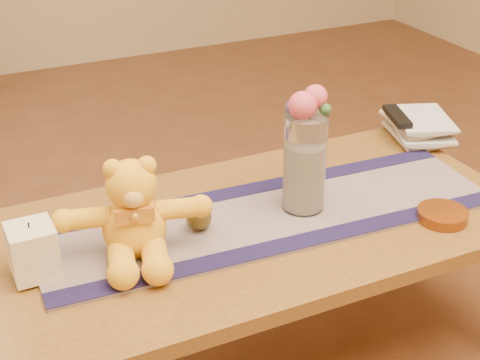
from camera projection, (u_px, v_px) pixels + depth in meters
name	position (u px, v px, depth m)	size (l,w,h in m)	color
floor	(256.00, 355.00, 2.05)	(5.50, 5.50, 0.00)	#562F18
coffee_table_top	(257.00, 227.00, 1.85)	(1.40, 0.70, 0.04)	brown
table_leg_br	(386.00, 200.00, 2.43)	(0.07, 0.07, 0.41)	brown
persian_runner	(270.00, 216.00, 1.85)	(1.20, 0.35, 0.01)	#1B234D
runner_border_near	(295.00, 242.00, 1.73)	(1.20, 0.06, 0.00)	#18133A
runner_border_far	(248.00, 189.00, 1.97)	(1.20, 0.06, 0.00)	#18133A
teddy_bear	(133.00, 208.00, 1.65)	(0.34, 0.28, 0.23)	yellow
pillar_candle	(33.00, 251.00, 1.59)	(0.10, 0.10, 0.12)	#FFEFBB
candle_wick	(29.00, 225.00, 1.56)	(0.00, 0.00, 0.01)	black
glass_vase	(305.00, 163.00, 1.82)	(0.11, 0.11, 0.26)	silver
potpourri_fill	(304.00, 176.00, 1.84)	(0.09, 0.09, 0.18)	beige
rose_left	(302.00, 105.00, 1.73)	(0.07, 0.07, 0.07)	#DB4D5E
rose_right	(315.00, 97.00, 1.75)	(0.06, 0.06, 0.06)	#DB4D5E
blue_flower_back	(304.00, 100.00, 1.78)	(0.04, 0.04, 0.04)	#484698
blue_flower_side	(293.00, 108.00, 1.76)	(0.04, 0.04, 0.04)	#484698
leaf_sprig	(325.00, 109.00, 1.75)	(0.03, 0.03, 0.03)	#33662D
bronze_ball	(199.00, 217.00, 1.77)	(0.06, 0.06, 0.06)	brown
book_bottom	(394.00, 137.00, 2.27)	(0.17, 0.22, 0.02)	#C6B599
book_lower	(396.00, 132.00, 2.26)	(0.16, 0.22, 0.02)	#C6B599
book_upper	(393.00, 126.00, 2.25)	(0.17, 0.22, 0.02)	#C6B599
book_top	(397.00, 120.00, 2.24)	(0.16, 0.22, 0.02)	#C6B599
tv_remote	(397.00, 116.00, 2.23)	(0.04, 0.16, 0.02)	black
amber_dish	(442.00, 215.00, 1.83)	(0.13, 0.13, 0.03)	#BF5914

